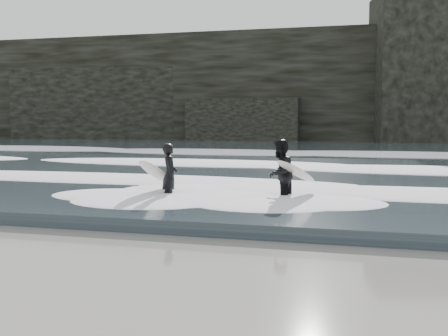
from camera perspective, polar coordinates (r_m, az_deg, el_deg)
The scene contains 8 objects.
ground at distance 8.26m, azimuth -11.28°, elevation -11.07°, with size 120.00×120.00×0.00m, color #8A6C57.
sea at distance 36.32m, azimuth 9.73°, elevation 1.66°, with size 90.00×52.00×0.30m, color #2B373E.
headland at distance 53.27m, azimuth 11.66°, elevation 7.92°, with size 70.00×9.00×10.00m, color black.
foam_near at distance 16.58m, azimuth 2.80°, elevation -1.43°, with size 60.00×3.20×0.20m, color white.
foam_mid at distance 23.43m, azimuth 6.56°, elevation 0.50°, with size 60.00×4.00×0.24m, color white.
foam_far at distance 32.33m, azimuth 9.03°, elevation 1.79°, with size 60.00×4.80×0.30m, color white.
surfer_left at distance 14.80m, azimuth -5.84°, elevation -0.61°, with size 0.97×1.84×1.63m.
surfer_right at distance 14.33m, azimuth 5.85°, elevation -0.56°, with size 1.36×1.85×1.75m.
Camera 1 is at (3.60, -7.08, 2.29)m, focal length 45.00 mm.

